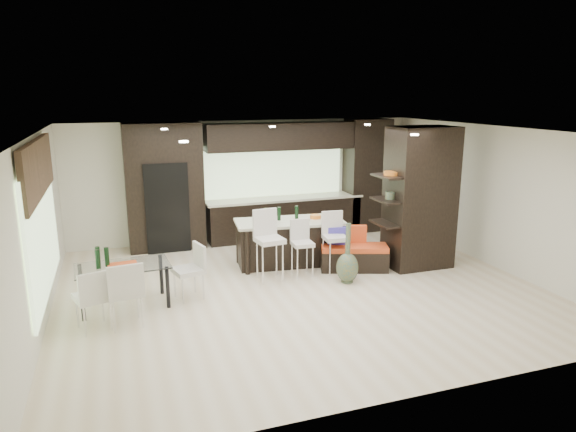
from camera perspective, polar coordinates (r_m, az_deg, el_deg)
name	(u,v)px	position (r m, az deg, el deg)	size (l,w,h in m)	color
ground	(299,288)	(9.01, 1.25, -7.98)	(8.00, 8.00, 0.00)	beige
back_wall	(247,180)	(11.89, -4.55, 4.05)	(8.00, 0.02, 2.70)	silver
left_wall	(38,233)	(8.17, -26.06, -1.71)	(0.02, 7.00, 2.70)	silver
right_wall	(494,197)	(10.64, 21.96, 1.97)	(0.02, 7.00, 2.70)	silver
ceiling	(300,131)	(8.40, 1.35, 9.41)	(8.00, 7.00, 0.02)	white
window_left	(42,229)	(8.36, -25.63, -1.35)	(0.04, 3.20, 1.90)	#B2D199
window_back	(272,170)	(11.98, -1.73, 5.12)	(3.40, 0.04, 1.20)	#B2D199
stone_accent	(38,168)	(8.19, -26.06, 4.77)	(0.08, 3.00, 0.80)	brown
ceiling_spots	(295,131)	(8.64, 0.76, 9.39)	(4.00, 3.00, 0.02)	white
back_cabinetry	(272,181)	(11.71, -1.77, 3.94)	(6.80, 0.68, 2.70)	black
refrigerator	(166,206)	(11.27, -13.42, 1.12)	(0.90, 0.68, 1.90)	black
partition_column	(420,198)	(10.12, 14.46, 1.97)	(1.20, 0.80, 2.70)	black
kitchen_island	(289,242)	(10.13, 0.15, -2.91)	(2.09, 0.90, 0.87)	black
stool_left	(270,253)	(9.21, -2.04, -4.09)	(0.46, 0.46, 1.03)	beige
stool_mid	(302,254)	(9.47, 1.61, -4.20)	(0.37, 0.37, 0.84)	beige
stool_right	(335,248)	(9.68, 5.21, -3.60)	(0.41, 0.41, 0.92)	beige
bench	(354,257)	(9.89, 7.36, -4.59)	(1.27, 0.49, 0.49)	black
floor_vase	(348,253)	(9.15, 6.65, -4.13)	(0.40, 0.40, 1.08)	#47553D
dining_table	(124,286)	(8.55, -17.74, -7.42)	(1.41, 0.79, 0.68)	white
chair_near	(125,296)	(7.84, -17.65, -8.44)	(0.50, 0.50, 0.92)	beige
chair_far	(93,301)	(7.88, -20.87, -8.86)	(0.46, 0.46, 0.85)	beige
chair_end	(188,274)	(8.59, -11.00, -6.36)	(0.45, 0.45, 0.83)	beige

